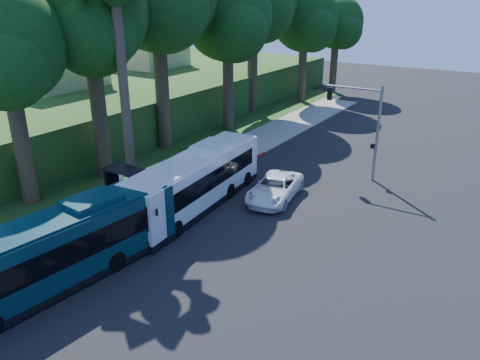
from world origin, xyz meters
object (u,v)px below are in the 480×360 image
Objects in this scene: pickup at (275,188)px; teal_bus at (61,248)px; bus_shelter at (127,179)px; white_bus at (196,180)px.

teal_bus is at bearing -114.21° from pickup.
bus_shelter is at bearing -150.48° from pickup.
bus_shelter is at bearing 120.85° from teal_bus.
teal_bus is (3.69, -7.96, 0.01)m from bus_shelter.
bus_shelter is 0.25× the size of teal_bus.
bus_shelter is 0.25× the size of white_bus.
pickup is (7.57, 5.95, -1.02)m from bus_shelter.
teal_bus is (-0.17, -10.22, -0.01)m from white_bus.
white_bus reaches higher than bus_shelter.
teal_bus is at bearing -95.38° from white_bus.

